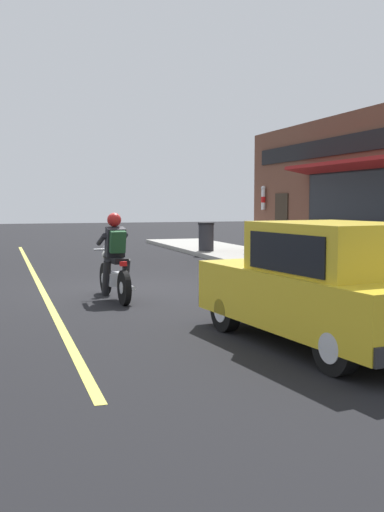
{
  "coord_description": "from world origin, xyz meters",
  "views": [
    {
      "loc": [
        -2.64,
        -12.12,
        1.82
      ],
      "look_at": [
        0.33,
        -2.98,
        0.95
      ],
      "focal_mm": 42.0,
      "sensor_mm": 36.0,
      "label": 1
    }
  ],
  "objects_px": {
    "fire_hydrant": "(288,243)",
    "car_hatchback": "(324,286)",
    "motorcycle_with_rider": "(115,263)",
    "traffic_cone": "(376,269)",
    "trash_bin": "(206,237)"
  },
  "relations": [
    {
      "from": "motorcycle_with_rider",
      "to": "fire_hydrant",
      "type": "relative_size",
      "value": 2.3
    },
    {
      "from": "car_hatchback",
      "to": "trash_bin",
      "type": "relative_size",
      "value": 4.04
    },
    {
      "from": "motorcycle_with_rider",
      "to": "car_hatchback",
      "type": "distance_m",
      "value": 4.75
    },
    {
      "from": "fire_hydrant",
      "to": "traffic_cone",
      "type": "bearing_deg",
      "value": -99.81
    },
    {
      "from": "motorcycle_with_rider",
      "to": "car_hatchback",
      "type": "relative_size",
      "value": 0.51
    },
    {
      "from": "motorcycle_with_rider",
      "to": "traffic_cone",
      "type": "bearing_deg",
      "value": -4.78
    },
    {
      "from": "motorcycle_with_rider",
      "to": "fire_hydrant",
      "type": "distance_m",
      "value": 8.52
    },
    {
      "from": "traffic_cone",
      "to": "fire_hydrant",
      "type": "height_order",
      "value": "fire_hydrant"
    },
    {
      "from": "traffic_cone",
      "to": "fire_hydrant",
      "type": "xyz_separation_m",
      "value": [
        1.04,
        6.03,
        0.14
      ]
    },
    {
      "from": "motorcycle_with_rider",
      "to": "car_hatchback",
      "type": "bearing_deg",
      "value": -67.11
    },
    {
      "from": "traffic_cone",
      "to": "motorcycle_with_rider",
      "type": "bearing_deg",
      "value": 175.22
    },
    {
      "from": "car_hatchback",
      "to": "fire_hydrant",
      "type": "distance_m",
      "value": 10.97
    },
    {
      "from": "motorcycle_with_rider",
      "to": "trash_bin",
      "type": "distance_m",
      "value": 9.62
    },
    {
      "from": "fire_hydrant",
      "to": "trash_bin",
      "type": "relative_size",
      "value": 0.9
    },
    {
      "from": "fire_hydrant",
      "to": "car_hatchback",
      "type": "bearing_deg",
      "value": -114.73
    }
  ]
}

